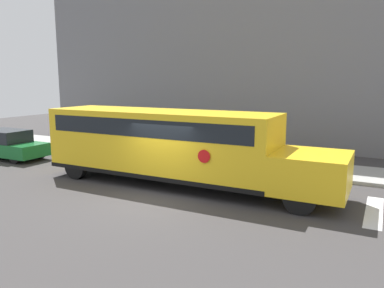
{
  "coord_description": "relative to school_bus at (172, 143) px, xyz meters",
  "views": [
    {
      "loc": [
        6.92,
        -10.45,
        4.02
      ],
      "look_at": [
        0.29,
        2.28,
        1.58
      ],
      "focal_mm": 35.0,
      "sensor_mm": 36.0,
      "label": 1
    }
  ],
  "objects": [
    {
      "name": "parked_car",
      "position": [
        -10.09,
        0.35,
        -0.92
      ],
      "size": [
        4.17,
        1.72,
        1.49
      ],
      "color": "#196B2D",
      "rests_on": "ground"
    },
    {
      "name": "school_bus",
      "position": [
        0.0,
        0.0,
        0.0
      ],
      "size": [
        11.57,
        2.57,
        2.87
      ],
      "color": "yellow",
      "rests_on": "ground"
    },
    {
      "name": "ground_plane",
      "position": [
        0.34,
        -1.78,
        -1.65
      ],
      "size": [
        60.0,
        60.0,
        0.0
      ],
      "primitive_type": "plane",
      "color": "#3A3838"
    },
    {
      "name": "building_backdrop",
      "position": [
        0.34,
        11.22,
        4.49
      ],
      "size": [
        32.0,
        4.0,
        12.28
      ],
      "color": "slate",
      "rests_on": "ground"
    },
    {
      "name": "sidewalk_strip",
      "position": [
        0.34,
        4.72,
        -1.57
      ],
      "size": [
        44.0,
        3.0,
        0.15
      ],
      "color": "#9E9E99",
      "rests_on": "ground"
    }
  ]
}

